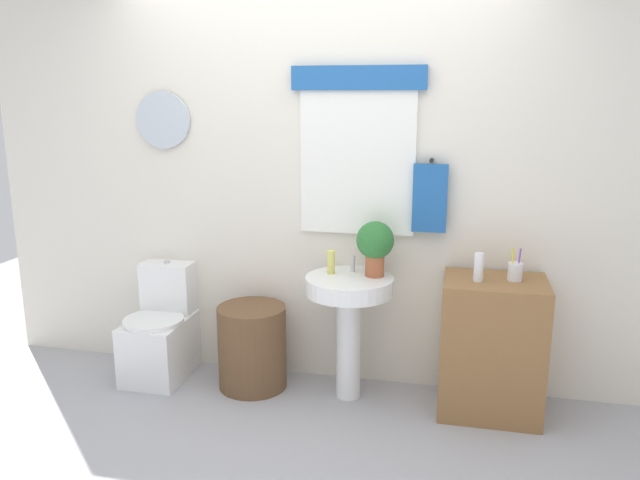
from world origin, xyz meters
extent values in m
plane|color=#A3A3A8|center=(0.00, 0.00, 0.00)|extent=(8.00, 8.00, 0.00)
cube|color=silver|center=(0.00, 1.15, 1.30)|extent=(4.40, 0.10, 2.60)
cube|color=white|center=(0.25, 1.08, 1.41)|extent=(0.69, 0.03, 0.86)
cube|color=#235BA3|center=(0.25, 1.07, 1.90)|extent=(0.79, 0.04, 0.14)
cylinder|color=silver|center=(-1.00, 1.08, 1.65)|extent=(0.36, 0.03, 0.36)
cylinder|color=black|center=(0.68, 1.07, 1.43)|extent=(0.02, 0.06, 0.02)
cube|color=#235BA3|center=(0.68, 1.05, 1.21)|extent=(0.20, 0.05, 0.40)
cube|color=white|center=(-1.00, 0.85, 0.20)|extent=(0.36, 0.50, 0.39)
cylinder|color=white|center=(-1.00, 0.79, 0.41)|extent=(0.38, 0.38, 0.03)
cube|color=white|center=(-1.00, 1.02, 0.56)|extent=(0.34, 0.18, 0.34)
cylinder|color=silver|center=(-1.00, 1.02, 0.74)|extent=(0.04, 0.04, 0.02)
cylinder|color=brown|center=(-0.37, 0.85, 0.26)|extent=(0.43, 0.43, 0.53)
cylinder|color=white|center=(0.25, 0.85, 0.33)|extent=(0.15, 0.15, 0.66)
cylinder|color=white|center=(0.25, 0.85, 0.71)|extent=(0.52, 0.52, 0.10)
cylinder|color=silver|center=(0.25, 0.97, 0.81)|extent=(0.03, 0.03, 0.10)
cube|color=olive|center=(1.08, 0.85, 0.40)|extent=(0.57, 0.44, 0.80)
cylinder|color=#DBD166|center=(0.13, 0.90, 0.83)|extent=(0.05, 0.05, 0.14)
cylinder|color=#AD5B38|center=(0.39, 0.91, 0.82)|extent=(0.11, 0.11, 0.13)
sphere|color=#2D7033|center=(0.39, 0.91, 0.98)|extent=(0.22, 0.22, 0.22)
cylinder|color=white|center=(0.98, 0.81, 0.88)|extent=(0.05, 0.05, 0.16)
cylinder|color=silver|center=(1.18, 0.87, 0.85)|extent=(0.08, 0.08, 0.10)
cylinder|color=purple|center=(1.19, 0.88, 0.89)|extent=(0.02, 0.03, 0.18)
cylinder|color=yellow|center=(1.16, 0.86, 0.89)|extent=(0.02, 0.04, 0.18)
camera|label=1|loc=(0.85, -2.60, 1.81)|focal=34.90mm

